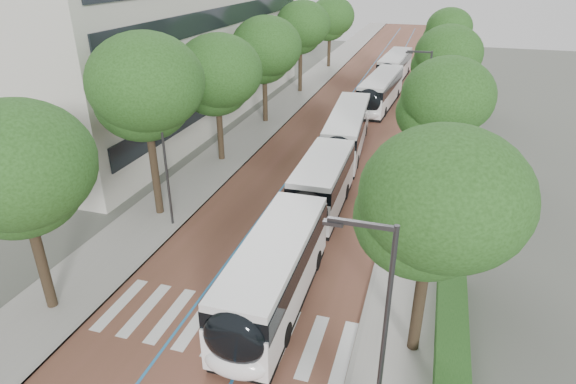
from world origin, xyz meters
name	(u,v)px	position (x,y,z in m)	size (l,w,h in m)	color
ground	(210,343)	(0.00, 0.00, 0.00)	(160.00, 160.00, 0.00)	#51544C
road	(365,97)	(0.00, 40.00, 0.01)	(11.00, 140.00, 0.02)	brown
sidewalk_left	(300,91)	(-7.50, 40.00, 0.06)	(4.00, 140.00, 0.12)	#999591
sidewalk_right	(435,101)	(7.50, 40.00, 0.06)	(4.00, 140.00, 0.12)	#999591
kerb_left	(316,92)	(-5.60, 40.00, 0.06)	(0.20, 140.00, 0.14)	gray
kerb_right	(416,100)	(5.60, 40.00, 0.06)	(0.20, 140.00, 0.14)	gray
zebra_crossing	(225,327)	(0.20, 1.00, 0.03)	(10.55, 3.60, 0.01)	silver
lane_line_left	(351,95)	(-1.60, 40.00, 0.02)	(0.12, 126.00, 0.01)	#226FAE
lane_line_right	(379,97)	(1.60, 40.00, 0.02)	(0.12, 126.00, 0.01)	#226FAE
office_building	(144,39)	(-19.47, 28.00, 7.00)	(18.11, 40.00, 14.00)	#B8B4AA
streetlight_near	(378,334)	(6.62, -3.00, 4.82)	(1.82, 0.20, 8.00)	#303033
streetlight_far	(423,98)	(6.62, 22.00, 4.82)	(1.82, 0.20, 8.00)	#303033
lamp_post_left	(165,158)	(-6.10, 8.00, 4.12)	(0.14, 0.14, 8.00)	#303033
trees_left	(254,56)	(-7.50, 25.52, 6.50)	(6.19, 60.91, 9.95)	black
trees_right	(442,84)	(7.70, 19.99, 6.37)	(5.62, 47.23, 8.69)	black
lead_bus	(298,229)	(1.66, 6.90, 1.63)	(2.76, 18.43, 3.20)	black
bus_queued_0	(347,132)	(1.18, 22.45, 1.62)	(3.35, 12.54, 3.20)	white
bus_queued_1	(380,92)	(2.04, 36.10, 1.62)	(3.35, 12.54, 3.20)	white
bus_queued_2	(394,68)	(2.18, 48.96, 1.62)	(3.29, 12.53, 3.20)	white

